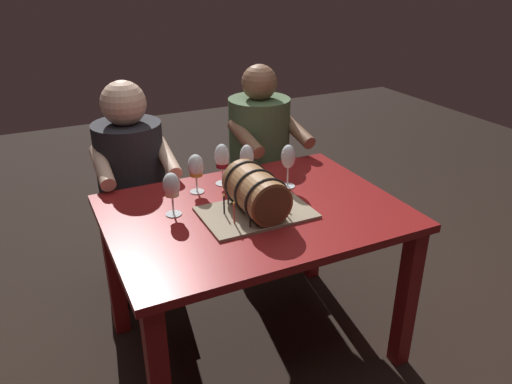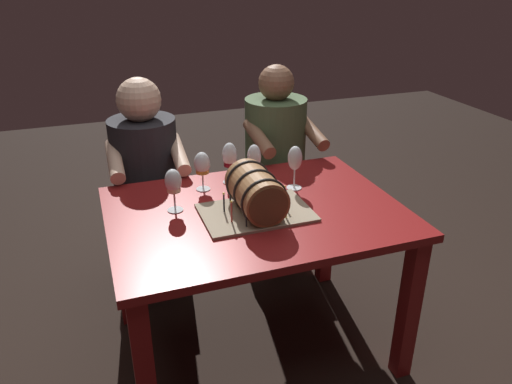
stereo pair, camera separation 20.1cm
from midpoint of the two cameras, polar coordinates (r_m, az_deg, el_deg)
ground_plane at (r=2.51m, az=-2.57°, el=-17.07°), size 8.00×8.00×0.00m
dining_table at (r=2.14m, az=-2.88°, el=-4.76°), size 1.22×0.89×0.73m
barrel_cake at (r=2.01m, az=-2.86°, el=-0.33°), size 0.45×0.30×0.20m
wine_glass_red at (r=2.29m, az=-6.46°, el=3.83°), size 0.07×0.07×0.20m
wine_glass_empty at (r=2.24m, az=1.17°, el=3.87°), size 0.07×0.07×0.20m
wine_glass_white at (r=2.04m, az=-12.49°, el=0.50°), size 0.07×0.07×0.19m
wine_glass_amber at (r=2.22m, az=-9.52°, el=2.76°), size 0.07×0.07×0.18m
wine_glass_rose at (r=2.28m, az=-3.60°, el=3.75°), size 0.07×0.07×0.19m
person_seated_left at (r=2.68m, az=-15.88°, el=-0.97°), size 0.38×0.47×1.17m
person_seated_right at (r=2.87m, az=-1.62°, el=1.86°), size 0.39×0.47×1.19m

